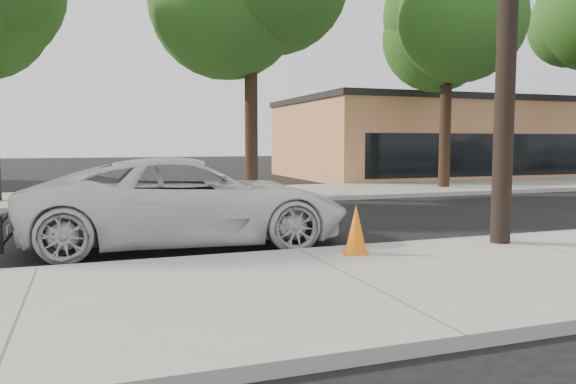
% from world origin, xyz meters
% --- Properties ---
extents(ground, '(120.00, 120.00, 0.00)m').
position_xyz_m(ground, '(0.00, 0.00, 0.00)').
color(ground, black).
rests_on(ground, ground).
extents(near_sidewalk, '(90.00, 4.40, 0.15)m').
position_xyz_m(near_sidewalk, '(0.00, -4.30, 0.07)').
color(near_sidewalk, gray).
rests_on(near_sidewalk, ground).
extents(far_sidewalk, '(90.00, 5.00, 0.15)m').
position_xyz_m(far_sidewalk, '(0.00, 8.50, 0.07)').
color(far_sidewalk, gray).
rests_on(far_sidewalk, ground).
extents(curb_near, '(90.00, 0.12, 0.16)m').
position_xyz_m(curb_near, '(0.00, -2.10, 0.07)').
color(curb_near, '#9E9B93').
rests_on(curb_near, ground).
extents(building_main, '(18.00, 10.00, 4.00)m').
position_xyz_m(building_main, '(16.00, 16.00, 2.00)').
color(building_main, '#B5714B').
rests_on(building_main, ground).
extents(tree_d, '(4.50, 4.35, 8.75)m').
position_xyz_m(tree_d, '(10.20, 7.95, 6.37)').
color(tree_d, black).
rests_on(tree_d, far_sidewalk).
extents(police_cruiser, '(6.11, 3.17, 1.65)m').
position_xyz_m(police_cruiser, '(-1.51, -0.28, 0.82)').
color(police_cruiser, silver).
rests_on(police_cruiser, ground).
extents(traffic_cone, '(0.52, 0.52, 0.78)m').
position_xyz_m(traffic_cone, '(0.75, -2.70, 0.53)').
color(traffic_cone, orange).
rests_on(traffic_cone, near_sidewalk).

